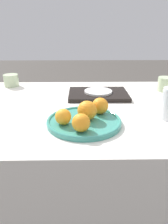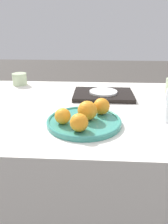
# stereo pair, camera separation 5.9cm
# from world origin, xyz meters

# --- Properties ---
(ground_plane) EXTENTS (12.00, 12.00, 0.00)m
(ground_plane) POSITION_xyz_m (0.00, 0.00, 0.00)
(ground_plane) COLOR #4C4742
(table) EXTENTS (1.46, 0.88, 0.73)m
(table) POSITION_xyz_m (0.00, 0.00, 0.37)
(table) COLOR silver
(table) RESTS_ON ground_plane
(fruit_platter) EXTENTS (0.29, 0.29, 0.02)m
(fruit_platter) POSITION_xyz_m (0.09, -0.20, 0.74)
(fruit_platter) COLOR teal
(fruit_platter) RESTS_ON table
(orange_0) EXTENTS (0.08, 0.08, 0.08)m
(orange_0) POSITION_xyz_m (0.10, -0.19, 0.78)
(orange_0) COLOR orange
(orange_0) RESTS_ON fruit_platter
(orange_1) EXTENTS (0.06, 0.06, 0.06)m
(orange_1) POSITION_xyz_m (0.01, -0.23, 0.78)
(orange_1) COLOR orange
(orange_1) RESTS_ON fruit_platter
(orange_2) EXTENTS (0.06, 0.06, 0.06)m
(orange_2) POSITION_xyz_m (0.08, -0.29, 0.78)
(orange_2) COLOR orange
(orange_2) RESTS_ON fruit_platter
(orange_3) EXTENTS (0.07, 0.07, 0.07)m
(orange_3) POSITION_xyz_m (0.16, -0.13, 0.78)
(orange_3) COLOR orange
(orange_3) RESTS_ON fruit_platter
(serving_tray) EXTENTS (0.31, 0.22, 0.02)m
(serving_tray) POSITION_xyz_m (0.17, 0.15, 0.74)
(serving_tray) COLOR black
(serving_tray) RESTS_ON table
(side_plate) EXTENTS (0.15, 0.15, 0.01)m
(side_plate) POSITION_xyz_m (0.17, 0.15, 0.76)
(side_plate) COLOR white
(side_plate) RESTS_ON serving_tray
(cup_2) EXTENTS (0.09, 0.09, 0.08)m
(cup_2) POSITION_xyz_m (0.56, 0.23, 0.77)
(cup_2) COLOR #B7CC9E
(cup_2) RESTS_ON table
(cup_3) EXTENTS (0.09, 0.09, 0.07)m
(cup_3) POSITION_xyz_m (-0.35, 0.35, 0.77)
(cup_3) COLOR #B7CC9E
(cup_3) RESTS_ON table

